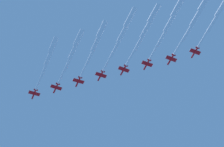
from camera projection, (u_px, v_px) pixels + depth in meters
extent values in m
cylinder|color=red|center=(34.00, 94.00, 263.95)|extent=(8.87, 4.39, 1.29)
cone|color=white|center=(32.00, 99.00, 265.98)|extent=(1.65, 1.60, 1.22)
cylinder|color=black|center=(36.00, 89.00, 262.05)|extent=(0.90, 1.11, 0.96)
ellipsoid|color=black|center=(33.00, 96.00, 265.14)|extent=(2.09, 1.49, 0.81)
cube|color=red|center=(34.00, 93.00, 263.70)|extent=(5.46, 8.70, 1.71)
cube|color=white|center=(29.00, 92.00, 262.42)|extent=(2.40, 1.48, 0.23)
cube|color=white|center=(39.00, 95.00, 265.09)|extent=(2.40, 1.48, 0.23)
cube|color=red|center=(36.00, 90.00, 262.44)|extent=(2.15, 3.35, 0.70)
cube|color=white|center=(36.00, 89.00, 263.24)|extent=(1.48, 0.94, 1.89)
cylinder|color=white|center=(39.00, 83.00, 259.81)|extent=(11.98, 5.85, 1.64)
cylinder|color=white|center=(44.00, 71.00, 255.66)|extent=(12.27, 6.62, 2.46)
cylinder|color=white|center=(49.00, 58.00, 251.27)|extent=(12.56, 7.38, 3.27)
cylinder|color=white|center=(53.00, 45.00, 246.87)|extent=(12.85, 8.15, 4.09)
cylinder|color=red|center=(56.00, 88.00, 262.20)|extent=(8.92, 4.19, 1.28)
cone|color=white|center=(53.00, 93.00, 264.20)|extent=(1.63, 1.58, 1.22)
cylinder|color=black|center=(58.00, 83.00, 260.32)|extent=(0.88, 1.11, 0.96)
ellipsoid|color=black|center=(55.00, 90.00, 263.38)|extent=(2.08, 1.45, 0.81)
cube|color=red|center=(56.00, 87.00, 261.94)|extent=(5.28, 8.71, 1.70)
cube|color=white|center=(51.00, 86.00, 260.63)|extent=(2.40, 1.43, 0.23)
cube|color=white|center=(61.00, 89.00, 263.37)|extent=(2.40, 1.43, 0.23)
cube|color=red|center=(58.00, 84.00, 260.70)|extent=(2.08, 3.35, 0.69)
cube|color=white|center=(58.00, 83.00, 261.51)|extent=(1.48, 0.91, 1.89)
cylinder|color=white|center=(61.00, 76.00, 258.05)|extent=(12.32, 5.67, 1.64)
cylinder|color=white|center=(68.00, 64.00, 253.86)|extent=(12.59, 6.44, 2.45)
cylinder|color=white|center=(73.00, 51.00, 249.41)|extent=(12.86, 7.21, 3.27)
cylinder|color=white|center=(79.00, 38.00, 244.96)|extent=(13.13, 7.98, 4.09)
cylinder|color=red|center=(78.00, 82.00, 260.86)|extent=(8.89, 4.40, 1.31)
cone|color=white|center=(76.00, 87.00, 262.88)|extent=(1.66, 1.63, 1.25)
cylinder|color=black|center=(81.00, 76.00, 258.96)|extent=(0.91, 1.13, 0.99)
ellipsoid|color=black|center=(77.00, 83.00, 262.05)|extent=(2.09, 1.50, 0.83)
cube|color=red|center=(78.00, 81.00, 260.61)|extent=(5.42, 8.65, 1.97)
cube|color=white|center=(74.00, 80.00, 259.22)|extent=(2.40, 1.47, 0.25)
cube|color=white|center=(83.00, 82.00, 262.11)|extent=(2.40, 1.47, 0.25)
cube|color=red|center=(80.00, 77.00, 259.35)|extent=(2.14, 3.33, 0.80)
cube|color=white|center=(80.00, 77.00, 260.14)|extent=(1.50, 0.99, 1.88)
cylinder|color=white|center=(84.00, 70.00, 256.64)|extent=(12.44, 6.02, 1.67)
cylinder|color=white|center=(90.00, 57.00, 252.34)|extent=(12.74, 6.81, 2.51)
cylinder|color=white|center=(96.00, 43.00, 247.78)|extent=(13.03, 7.59, 3.34)
cylinder|color=white|center=(102.00, 29.00, 243.21)|extent=(13.32, 8.37, 4.18)
cylinder|color=red|center=(101.00, 76.00, 258.94)|extent=(8.92, 4.21, 1.29)
cone|color=white|center=(98.00, 81.00, 260.94)|extent=(1.63, 1.58, 1.22)
cylinder|color=black|center=(103.00, 70.00, 257.05)|extent=(0.89, 1.11, 0.96)
ellipsoid|color=black|center=(99.00, 78.00, 260.12)|extent=(2.08, 1.46, 0.81)
cube|color=red|center=(101.00, 75.00, 258.68)|extent=(5.30, 8.71, 1.70)
cube|color=white|center=(96.00, 73.00, 257.37)|extent=(2.40, 1.43, 0.23)
cube|color=white|center=(106.00, 77.00, 260.11)|extent=(2.40, 1.43, 0.23)
cube|color=red|center=(103.00, 71.00, 257.44)|extent=(2.09, 3.35, 0.70)
cube|color=white|center=(103.00, 71.00, 258.24)|extent=(1.48, 0.91, 1.89)
cylinder|color=white|center=(107.00, 63.00, 254.50)|extent=(13.88, 6.25, 1.64)
cylinder|color=white|center=(115.00, 48.00, 249.73)|extent=(14.15, 7.02, 2.45)
cylinder|color=white|center=(123.00, 33.00, 244.71)|extent=(14.43, 7.79, 3.27)
cylinder|color=white|center=(130.00, 17.00, 239.68)|extent=(14.70, 8.56, 4.09)
cylinder|color=red|center=(123.00, 70.00, 256.38)|extent=(8.92, 4.17, 1.28)
cone|color=white|center=(120.00, 76.00, 258.38)|extent=(1.63, 1.58, 1.22)
cylinder|color=black|center=(127.00, 65.00, 254.50)|extent=(0.88, 1.10, 0.96)
ellipsoid|color=black|center=(122.00, 72.00, 257.56)|extent=(2.08, 1.45, 0.81)
cube|color=red|center=(124.00, 69.00, 256.13)|extent=(5.28, 8.71, 1.65)
cube|color=white|center=(119.00, 68.00, 254.83)|extent=(2.40, 1.42, 0.22)
cube|color=white|center=(129.00, 71.00, 257.54)|extent=(2.40, 1.42, 0.22)
cube|color=red|center=(126.00, 66.00, 254.89)|extent=(2.08, 3.35, 0.68)
cube|color=white|center=(126.00, 65.00, 255.69)|extent=(1.47, 0.90, 1.89)
cylinder|color=white|center=(130.00, 57.00, 252.07)|extent=(13.23, 5.96, 1.63)
cylinder|color=white|center=(139.00, 43.00, 247.55)|extent=(13.50, 6.73, 2.44)
cylinder|color=white|center=(146.00, 29.00, 242.78)|extent=(13.77, 7.50, 3.26)
cylinder|color=white|center=(154.00, 13.00, 238.00)|extent=(14.03, 8.27, 4.07)
cylinder|color=red|center=(147.00, 64.00, 253.53)|extent=(8.89, 4.36, 1.30)
cone|color=white|center=(144.00, 70.00, 255.55)|extent=(1.65, 1.61, 1.23)
cylinder|color=black|center=(150.00, 59.00, 251.63)|extent=(0.90, 1.12, 0.97)
ellipsoid|color=black|center=(145.00, 66.00, 254.72)|extent=(2.09, 1.49, 0.82)
cube|color=red|center=(147.00, 64.00, 253.27)|extent=(5.41, 8.68, 1.83)
cube|color=white|center=(142.00, 62.00, 251.94)|extent=(2.40, 1.46, 0.24)
cube|color=white|center=(152.00, 65.00, 254.72)|extent=(2.40, 1.46, 0.24)
cube|color=red|center=(149.00, 60.00, 252.02)|extent=(2.13, 3.34, 0.74)
cube|color=white|center=(149.00, 59.00, 252.82)|extent=(1.49, 0.96, 1.89)
cylinder|color=white|center=(154.00, 52.00, 249.25)|extent=(12.80, 6.10, 1.65)
cylinder|color=white|center=(162.00, 38.00, 244.82)|extent=(13.09, 6.87, 2.48)
cylinder|color=white|center=(170.00, 23.00, 240.14)|extent=(13.38, 7.65, 3.31)
cylinder|color=white|center=(177.00, 8.00, 235.45)|extent=(13.66, 8.42, 4.13)
cylinder|color=red|center=(171.00, 59.00, 249.68)|extent=(8.92, 4.20, 1.29)
cone|color=white|center=(167.00, 65.00, 251.68)|extent=(1.63, 1.58, 1.22)
cylinder|color=black|center=(174.00, 54.00, 247.79)|extent=(0.89, 1.11, 0.97)
ellipsoid|color=black|center=(169.00, 61.00, 250.85)|extent=(2.08, 1.46, 0.81)
cube|color=red|center=(171.00, 59.00, 249.42)|extent=(5.29, 8.70, 1.72)
cube|color=white|center=(167.00, 57.00, 248.10)|extent=(2.40, 1.43, 0.23)
cube|color=white|center=(176.00, 60.00, 250.85)|extent=(2.40, 1.43, 0.23)
cube|color=red|center=(174.00, 55.00, 248.18)|extent=(2.09, 3.35, 0.70)
cube|color=white|center=(173.00, 54.00, 248.98)|extent=(1.48, 0.91, 1.89)
cylinder|color=white|center=(179.00, 46.00, 245.43)|extent=(12.86, 5.88, 1.64)
cylinder|color=white|center=(188.00, 32.00, 241.03)|extent=(13.13, 6.65, 2.46)
cylinder|color=white|center=(196.00, 17.00, 236.39)|extent=(13.40, 7.42, 3.28)
cylinder|color=white|center=(205.00, 2.00, 231.73)|extent=(13.68, 8.20, 4.10)
cylinder|color=red|center=(195.00, 52.00, 248.70)|extent=(8.87, 4.40, 1.28)
cone|color=white|center=(191.00, 58.00, 250.72)|extent=(1.65, 1.60, 1.22)
cylinder|color=black|center=(198.00, 46.00, 246.79)|extent=(0.90, 1.11, 0.96)
ellipsoid|color=black|center=(193.00, 54.00, 249.89)|extent=(2.09, 1.49, 0.81)
cube|color=red|center=(195.00, 52.00, 248.44)|extent=(5.47, 8.71, 1.65)
cube|color=white|center=(191.00, 50.00, 247.19)|extent=(2.40, 1.48, 0.22)
cube|color=white|center=(200.00, 53.00, 249.81)|extent=(2.40, 1.48, 0.22)
cube|color=red|center=(198.00, 48.00, 247.18)|extent=(2.15, 3.35, 0.68)
cube|color=white|center=(197.00, 47.00, 247.99)|extent=(1.47, 0.93, 1.89)
cylinder|color=white|center=(203.00, 39.00, 244.27)|extent=(13.48, 6.43, 1.63)
cylinder|color=white|center=(213.00, 23.00, 239.56)|extent=(13.77, 7.19, 2.44)
cylinder|color=white|center=(222.00, 7.00, 234.60)|extent=(14.06, 7.96, 3.26)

